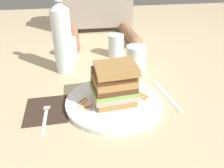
# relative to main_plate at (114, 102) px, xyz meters

# --- Properties ---
(ground_plane) EXTENTS (3.00, 3.00, 0.00)m
(ground_plane) POSITION_rel_main_plate_xyz_m (-0.02, 0.01, -0.01)
(ground_plane) COLOR #C6B289
(main_plate) EXTENTS (0.30, 0.30, 0.01)m
(main_plate) POSITION_rel_main_plate_xyz_m (0.00, 0.00, 0.00)
(main_plate) COLOR white
(main_plate) RESTS_ON ground_plane
(sandwich) EXTENTS (0.14, 0.12, 0.12)m
(sandwich) POSITION_rel_main_plate_xyz_m (0.00, -0.00, 0.07)
(sandwich) COLOR #A87A42
(sandwich) RESTS_ON main_plate
(carrot_shred_0) EXTENTS (0.03, 0.02, 0.00)m
(carrot_shred_0) POSITION_rel_main_plate_xyz_m (-0.09, -0.03, 0.01)
(carrot_shred_0) COLOR orange
(carrot_shred_0) RESTS_ON main_plate
(carrot_shred_1) EXTENTS (0.00, 0.02, 0.00)m
(carrot_shred_1) POSITION_rel_main_plate_xyz_m (-0.09, -0.03, 0.01)
(carrot_shred_1) COLOR orange
(carrot_shred_1) RESTS_ON main_plate
(carrot_shred_2) EXTENTS (0.01, 0.02, 0.00)m
(carrot_shred_2) POSITION_rel_main_plate_xyz_m (-0.07, -0.02, 0.01)
(carrot_shred_2) COLOR orange
(carrot_shred_2) RESTS_ON main_plate
(carrot_shred_3) EXTENTS (0.01, 0.03, 0.00)m
(carrot_shred_3) POSITION_rel_main_plate_xyz_m (-0.09, -0.01, 0.01)
(carrot_shred_3) COLOR orange
(carrot_shred_3) RESTS_ON main_plate
(carrot_shred_4) EXTENTS (0.02, 0.03, 0.00)m
(carrot_shred_4) POSITION_rel_main_plate_xyz_m (-0.09, 0.01, 0.01)
(carrot_shred_4) COLOR orange
(carrot_shred_4) RESTS_ON main_plate
(carrot_shred_5) EXTENTS (0.02, 0.02, 0.00)m
(carrot_shred_5) POSITION_rel_main_plate_xyz_m (-0.08, -0.03, 0.01)
(carrot_shred_5) COLOR orange
(carrot_shred_5) RESTS_ON main_plate
(carrot_shred_6) EXTENTS (0.02, 0.01, 0.00)m
(carrot_shred_6) POSITION_rel_main_plate_xyz_m (-0.10, -0.02, 0.01)
(carrot_shred_6) COLOR orange
(carrot_shred_6) RESTS_ON main_plate
(carrot_shred_7) EXTENTS (0.02, 0.03, 0.00)m
(carrot_shred_7) POSITION_rel_main_plate_xyz_m (-0.09, 0.00, 0.01)
(carrot_shred_7) COLOR orange
(carrot_shred_7) RESTS_ON main_plate
(carrot_shred_8) EXTENTS (0.02, 0.02, 0.00)m
(carrot_shred_8) POSITION_rel_main_plate_xyz_m (0.09, 0.03, 0.01)
(carrot_shred_8) COLOR orange
(carrot_shred_8) RESTS_ON main_plate
(carrot_shred_9) EXTENTS (0.03, 0.01, 0.00)m
(carrot_shred_9) POSITION_rel_main_plate_xyz_m (0.09, -0.00, 0.01)
(carrot_shred_9) COLOR orange
(carrot_shred_9) RESTS_ON main_plate
(carrot_shred_10) EXTENTS (0.02, 0.02, 0.00)m
(carrot_shred_10) POSITION_rel_main_plate_xyz_m (0.10, 0.00, 0.01)
(carrot_shred_10) COLOR orange
(carrot_shred_10) RESTS_ON main_plate
(carrot_shred_11) EXTENTS (0.02, 0.03, 0.00)m
(carrot_shred_11) POSITION_rel_main_plate_xyz_m (0.10, -0.01, 0.01)
(carrot_shred_11) COLOR orange
(carrot_shred_11) RESTS_ON main_plate
(carrot_shred_12) EXTENTS (0.00, 0.03, 0.00)m
(carrot_shred_12) POSITION_rel_main_plate_xyz_m (0.09, 0.00, 0.01)
(carrot_shred_12) COLOR orange
(carrot_shred_12) RESTS_ON main_plate
(carrot_shred_13) EXTENTS (0.02, 0.01, 0.00)m
(carrot_shred_13) POSITION_rel_main_plate_xyz_m (0.10, 0.01, 0.01)
(carrot_shred_13) COLOR orange
(carrot_shred_13) RESTS_ON main_plate
(carrot_shred_14) EXTENTS (0.01, 0.03, 0.00)m
(carrot_shred_14) POSITION_rel_main_plate_xyz_m (0.08, 0.01, 0.01)
(carrot_shred_14) COLOR orange
(carrot_shred_14) RESTS_ON main_plate
(carrot_shred_15) EXTENTS (0.02, 0.03, 0.00)m
(carrot_shred_15) POSITION_rel_main_plate_xyz_m (0.09, 0.03, 0.01)
(carrot_shred_15) COLOR orange
(carrot_shred_15) RESTS_ON main_plate
(napkin_dark) EXTENTS (0.13, 0.15, 0.00)m
(napkin_dark) POSITION_rel_main_plate_xyz_m (-0.20, 0.00, -0.01)
(napkin_dark) COLOR #38281E
(napkin_dark) RESTS_ON ground_plane
(fork) EXTENTS (0.02, 0.17, 0.00)m
(fork) POSITION_rel_main_plate_xyz_m (-0.20, -0.02, -0.00)
(fork) COLOR silver
(fork) RESTS_ON napkin_dark
(knife) EXTENTS (0.03, 0.20, 0.00)m
(knife) POSITION_rel_main_plate_xyz_m (0.18, 0.01, -0.01)
(knife) COLOR silver
(knife) RESTS_ON ground_plane
(juice_glass) EXTENTS (0.08, 0.08, 0.10)m
(juice_glass) POSITION_rel_main_plate_xyz_m (0.13, 0.21, 0.04)
(juice_glass) COLOR white
(juice_glass) RESTS_ON ground_plane
(water_bottle) EXTENTS (0.07, 0.07, 0.31)m
(water_bottle) POSITION_rel_main_plate_xyz_m (-0.15, 0.26, 0.13)
(water_bottle) COLOR silver
(water_bottle) RESTS_ON ground_plane
(empty_tumbler_0) EXTENTS (0.07, 0.07, 0.10)m
(empty_tumbler_0) POSITION_rel_main_plate_xyz_m (0.08, 0.38, 0.04)
(empty_tumbler_0) COLOR silver
(empty_tumbler_0) RESTS_ON ground_plane
(empty_tumbler_1) EXTENTS (0.06, 0.06, 0.09)m
(empty_tumbler_1) POSITION_rel_main_plate_xyz_m (-0.13, 0.40, 0.04)
(empty_tumbler_1) COLOR silver
(empty_tumbler_1) RESTS_ON ground_plane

